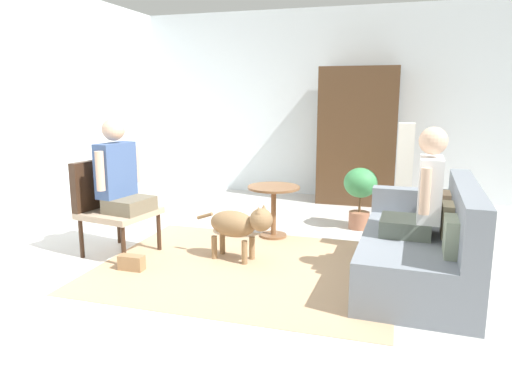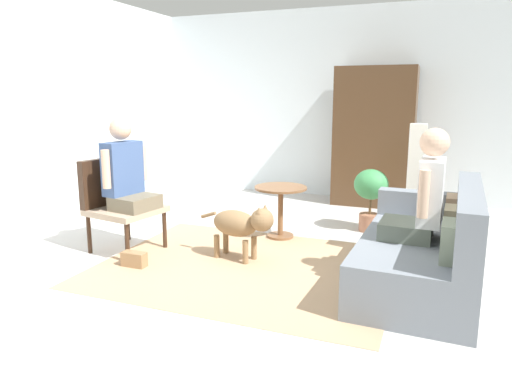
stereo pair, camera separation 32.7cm
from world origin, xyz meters
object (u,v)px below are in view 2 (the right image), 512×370
object	(u,v)px
potted_plant	(371,191)
column_lamp	(415,181)
armchair	(117,198)
armoire_cabinet	(374,137)
handbag	(134,259)
dog	(241,224)
person_on_armchair	(126,172)
round_end_table	(281,202)
couch	(426,252)
person_on_couch	(424,196)

from	to	relation	value
potted_plant	column_lamp	size ratio (longest dim) A/B	0.58
armchair	armoire_cabinet	bearing A→B (deg)	54.02
armchair	handbag	size ratio (longest dim) A/B	4.02
dog	handbag	xyz separation A→B (m)	(-0.86, -0.54, -0.29)
armchair	person_on_armchair	world-z (taller)	person_on_armchair
round_end_table	armoire_cabinet	bearing A→B (deg)	70.33
round_end_table	potted_plant	xyz separation A→B (m)	(0.90, 0.62, 0.06)
couch	armoire_cabinet	size ratio (longest dim) A/B	0.90
round_end_table	potted_plant	world-z (taller)	potted_plant
round_end_table	armoire_cabinet	size ratio (longest dim) A/B	0.30
dog	column_lamp	size ratio (longest dim) A/B	0.64
person_on_couch	potted_plant	distance (m)	1.68
round_end_table	handbag	world-z (taller)	round_end_table
person_on_couch	column_lamp	xyz separation A→B (m)	(-0.13, 1.52, -0.15)
round_end_table	potted_plant	size ratio (longest dim) A/B	0.79
couch	handbag	size ratio (longest dim) A/B	7.53
armchair	potted_plant	distance (m)	2.85
handbag	armchair	bearing A→B (deg)	140.00
couch	round_end_table	size ratio (longest dim) A/B	3.03
column_lamp	person_on_armchair	bearing A→B (deg)	-149.02
armoire_cabinet	handbag	distance (m)	3.93
person_on_armchair	couch	bearing A→B (deg)	2.58
dog	column_lamp	xyz separation A→B (m)	(1.51, 1.45, 0.27)
dog	armoire_cabinet	distance (m)	3.07
potted_plant	handbag	xyz separation A→B (m)	(-1.89, -1.99, -0.41)
round_end_table	column_lamp	world-z (taller)	column_lamp
armchair	round_end_table	xyz separation A→B (m)	(1.46, 0.97, -0.13)
handbag	column_lamp	bearing A→B (deg)	39.92
dog	column_lamp	distance (m)	2.11
couch	column_lamp	xyz separation A→B (m)	(-0.18, 1.48, 0.32)
round_end_table	armoire_cabinet	distance (m)	2.25
person_on_couch	potted_plant	bearing A→B (deg)	111.84
person_on_couch	potted_plant	world-z (taller)	person_on_couch
couch	dog	xyz separation A→B (m)	(-1.69, 0.04, 0.06)
person_on_armchair	potted_plant	world-z (taller)	person_on_armchair
person_on_couch	person_on_armchair	size ratio (longest dim) A/B	1.00
column_lamp	round_end_table	bearing A→B (deg)	-156.11
person_on_couch	round_end_table	bearing A→B (deg)	149.08
person_on_couch	armoire_cabinet	bearing A→B (deg)	104.85
armoire_cabinet	handbag	bearing A→B (deg)	-116.70
person_on_couch	couch	bearing A→B (deg)	34.06
couch	person_on_armchair	world-z (taller)	person_on_armchair
couch	person_on_armchair	distance (m)	2.92
armchair	column_lamp	world-z (taller)	column_lamp
person_on_armchair	dog	xyz separation A→B (m)	(1.18, 0.17, -0.46)
dog	armoire_cabinet	size ratio (longest dim) A/B	0.42
armoire_cabinet	column_lamp	bearing A→B (deg)	-65.47
person_on_armchair	potted_plant	xyz separation A→B (m)	(2.20, 1.62, -0.35)
armchair	armoire_cabinet	size ratio (longest dim) A/B	0.48
armchair	dog	bearing A→B (deg)	5.92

